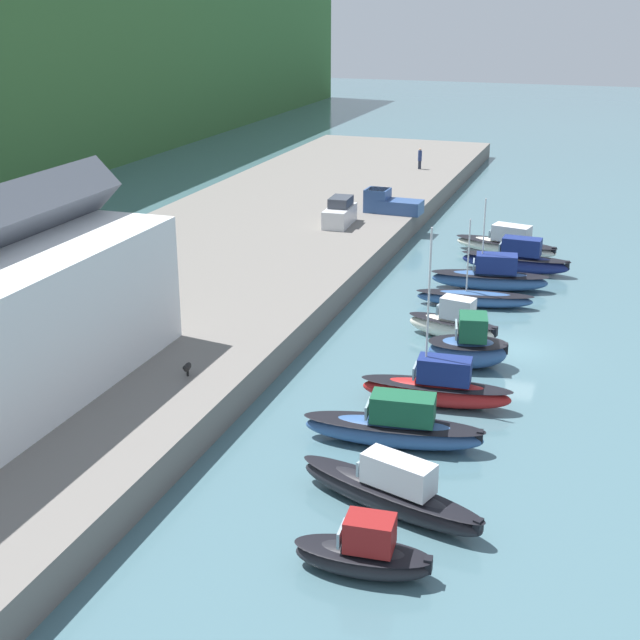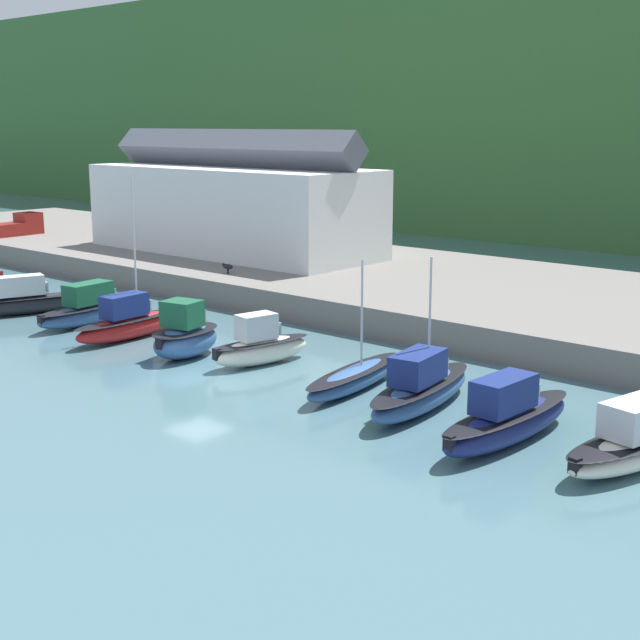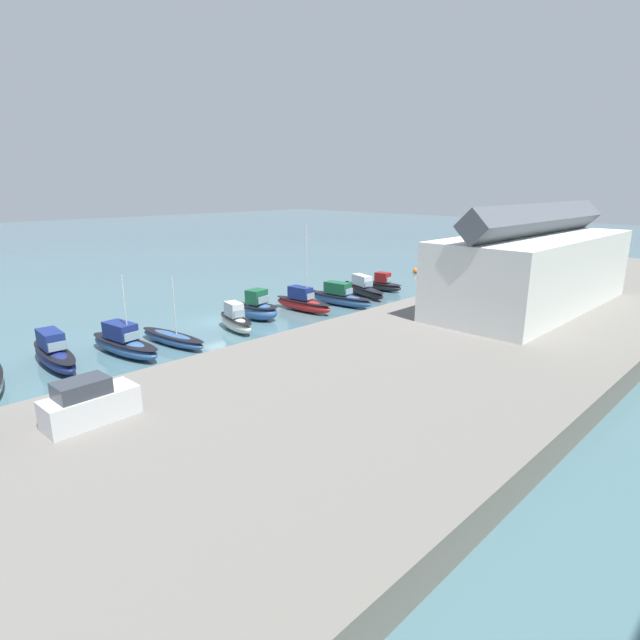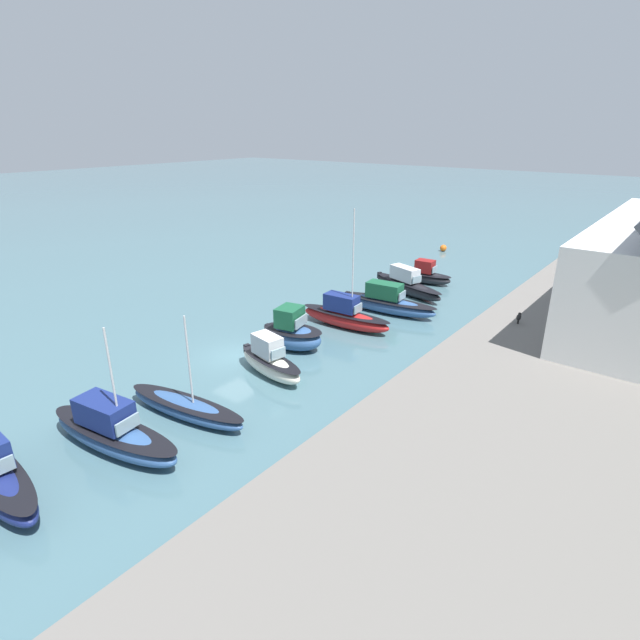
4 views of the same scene
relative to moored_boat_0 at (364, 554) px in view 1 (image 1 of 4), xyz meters
The scene contains 16 objects.
ground_plane 22.71m from the moored_boat_0, ahead, with size 320.00×320.00×0.00m, color #476B75.
quay_promenade 29.86m from the moored_boat_0, 40.85° to the left, with size 125.03×21.10×1.70m.
moored_boat_0 is the anchor object (origin of this frame).
moored_boat_1 4.06m from the moored_boat_0, ahead, with size 4.05×8.29×2.41m.
moored_boat_2 9.46m from the moored_boat_0, ahead, with size 2.74×8.24×2.45m.
moored_boat_3 14.01m from the moored_boat_0, ahead, with size 2.19×7.47×8.84m.
moored_boat_4 19.29m from the moored_boat_0, ahead, with size 3.22×4.63×2.92m.
moored_boat_5 23.11m from the moored_boat_0, ahead, with size 2.51×5.63×2.53m.
moored_boat_6 29.16m from the moored_boat_0, ahead, with size 2.61×7.61×5.70m.
moored_boat_7 32.95m from the moored_boat_0, ahead, with size 3.08×8.08×6.23m.
moored_boat_8 37.54m from the moored_boat_0, ahead, with size 2.14×7.88×2.57m.
moored_boat_9 42.07m from the moored_boat_0, ahead, with size 3.66×8.31×2.32m.
parked_car_0 42.67m from the moored_boat_0, 18.96° to the left, with size 4.28×2.00×2.16m.
pickup_truck_1 47.07m from the moored_boat_0, 13.91° to the left, with size 2.13×4.80×1.90m.
person_on_quay 66.99m from the moored_boat_0, 11.44° to the left, with size 0.40×0.40×2.14m.
dog_on_quay 15.23m from the moored_boat_0, 50.07° to the left, with size 0.88×0.42×0.68m.
Camera 1 is at (-47.52, -4.78, 18.81)m, focal length 50.00 mm.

